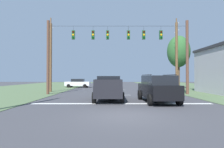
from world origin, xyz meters
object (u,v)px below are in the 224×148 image
overhead_signal_span (118,52)px  utility_pole_near_left (51,56)px  suv_black (158,88)px  tree_roadside_right (179,52)px  distant_car_crossing_white (78,83)px  pickup_truck (109,88)px  utility_pole_mid_right (177,55)px

overhead_signal_span → utility_pole_near_left: utility_pole_near_left is taller
suv_black → tree_roadside_right: (6.76, 14.24, 4.66)m
suv_black → distant_car_crossing_white: 21.10m
overhead_signal_span → distant_car_crossing_white: bearing=117.4°
pickup_truck → suv_black: suv_black is taller
suv_black → utility_pole_near_left: 14.76m
pickup_truck → distant_car_crossing_white: bearing=108.3°
distant_car_crossing_white → tree_roadside_right: (16.19, -4.63, 4.93)m
utility_pole_mid_right → suv_black: bearing=-116.0°
utility_pole_mid_right → utility_pole_near_left: size_ratio=1.04×
overhead_signal_span → tree_roadside_right: tree_roadside_right is taller
suv_black → utility_pole_mid_right: size_ratio=0.51×
pickup_truck → utility_pole_near_left: utility_pole_near_left is taller
suv_black → distant_car_crossing_white: bearing=116.6°
distant_car_crossing_white → pickup_truck: bearing=-71.7°
pickup_truck → suv_black: (3.66, -1.40, 0.09)m
pickup_truck → utility_pole_mid_right: utility_pole_mid_right is taller
overhead_signal_span → pickup_truck: bearing=-100.9°
overhead_signal_span → tree_roadside_right: (9.53, 8.20, 1.13)m
utility_pole_near_left → distant_car_crossing_white: bearing=80.6°
pickup_truck → distant_car_crossing_white: 18.40m
suv_black → utility_pole_mid_right: (5.16, 10.56, 3.69)m
overhead_signal_span → suv_black: 7.52m
utility_pole_near_left → suv_black: bearing=-39.8°
pickup_truck → utility_pole_mid_right: 13.28m
overhead_signal_span → tree_roadside_right: size_ratio=1.87×
pickup_truck → tree_roadside_right: 17.21m
overhead_signal_span → suv_black: size_ratio=3.12×
pickup_truck → distant_car_crossing_white: size_ratio=1.24×
pickup_truck → suv_black: bearing=-20.9°
overhead_signal_span → utility_pole_near_left: (-8.27, 3.16, -0.16)m
overhead_signal_span → utility_pole_mid_right: bearing=29.7°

